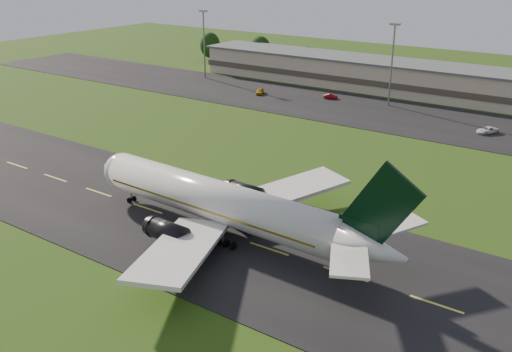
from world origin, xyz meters
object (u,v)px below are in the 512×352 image
Objects in this scene: airliner at (222,203)px; service_vehicle_a at (260,91)px; light_mast_centre at (393,55)px; service_vehicle_b at (331,96)px; terminal at (418,80)px; service_vehicle_c at (487,130)px; light_mast_west at (204,36)px.

airliner reaches higher than service_vehicle_a.
service_vehicle_b is (-15.36, -2.00, -12.03)m from light_mast_centre.
light_mast_centre is 36.76m from service_vehicle_a.
terminal is 29.40× the size of service_vehicle_c.
airliner is at bearing -71.89° from service_vehicle_c.
light_mast_centre reaches higher than service_vehicle_c.
terminal is 7.13× the size of light_mast_west.
service_vehicle_c is (86.83, -10.65, -11.95)m from light_mast_west.
terminal is 39.18× the size of service_vehicle_b.
service_vehicle_c is (26.83, -10.65, -11.95)m from light_mast_centre.
light_mast_west is 4.62× the size of service_vehicle_a.
terminal is at bearing 85.05° from light_mast_centre.
light_mast_west is 29.90m from service_vehicle_a.
service_vehicle_b is (-16.76, -18.18, -3.28)m from terminal.
service_vehicle_a is at bearing -150.15° from service_vehicle_c.
airliner is at bearing -83.28° from light_mast_centre.
service_vehicle_b is (44.64, -2.00, -12.03)m from light_mast_west.
light_mast_centre is at bearing -103.15° from service_vehicle_b.
service_vehicle_a is (26.19, -8.17, -11.89)m from light_mast_west.
airliner is 80.98m from light_mast_centre.
airliner is 83.94m from service_vehicle_a.
service_vehicle_b is at bearing -172.60° from light_mast_centre.
light_mast_centre is at bearing 0.00° from light_mast_west.
light_mast_west is at bearing 66.89° from service_vehicle_b.
airliner reaches higher than service_vehicle_c.
service_vehicle_a is at bearing -17.33° from light_mast_west.
light_mast_west is at bearing 180.00° from light_mast_centre.
service_vehicle_c is at bearing -46.54° from terminal.
service_vehicle_b is at bearing -132.68° from terminal.
service_vehicle_a is 1.19× the size of service_vehicle_b.
light_mast_west reaches higher than airliner.
terminal is 32.95× the size of service_vehicle_a.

